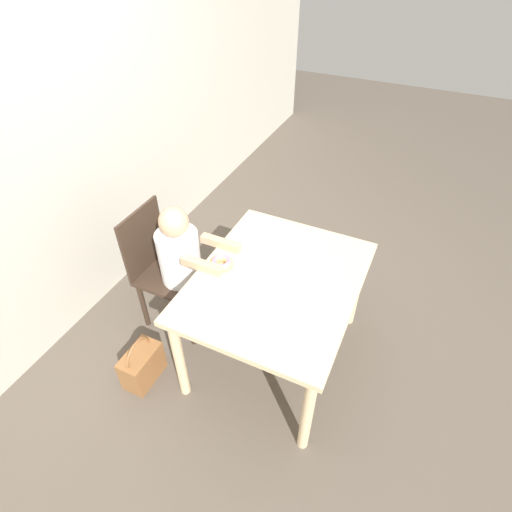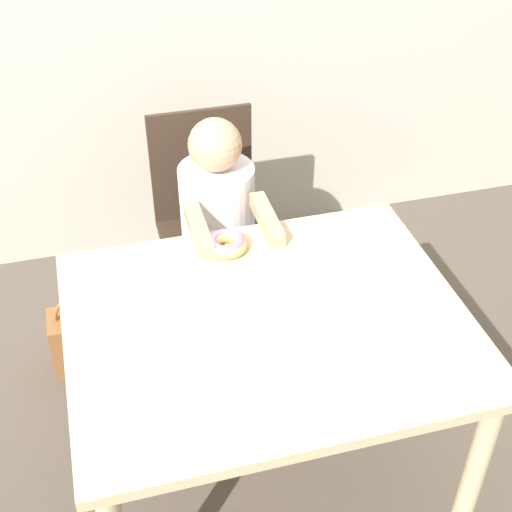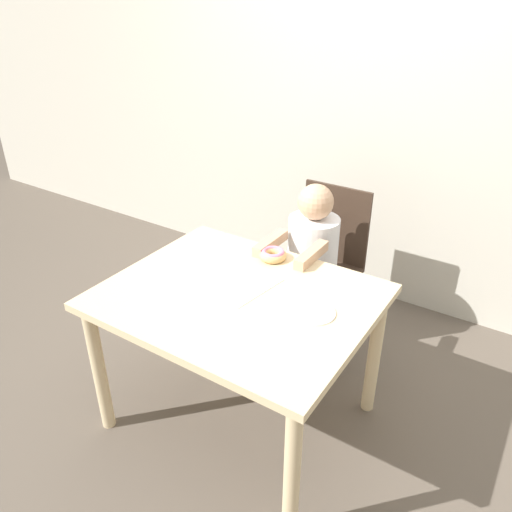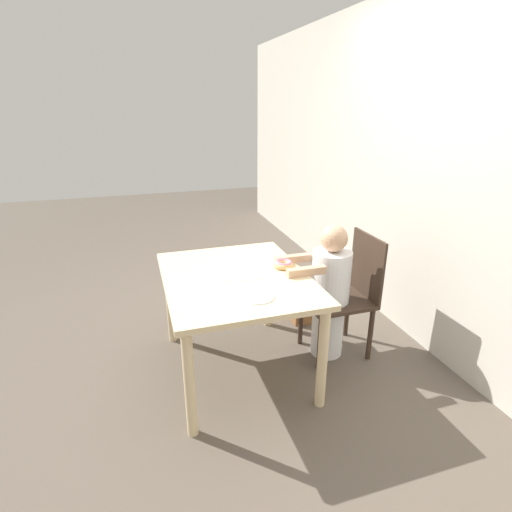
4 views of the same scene
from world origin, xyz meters
name	(u,v)px [view 4 (image 4 of 4)]	position (x,y,z in m)	size (l,w,h in m)	color
ground_plane	(238,368)	(0.00, 0.00, 0.00)	(12.00, 12.00, 0.00)	brown
wall_back	(437,177)	(0.00, 1.43, 1.25)	(8.00, 0.05, 2.50)	beige
dining_table	(236,289)	(0.00, 0.00, 0.61)	(1.11, 0.89, 0.70)	beige
chair	(346,295)	(0.01, 0.80, 0.45)	(0.39, 0.46, 0.88)	#38281E
child_figure	(329,293)	(0.01, 0.67, 0.49)	(0.28, 0.50, 0.98)	white
donut	(284,264)	(-0.04, 0.34, 0.73)	(0.13, 0.13, 0.05)	#DBB270
napkin	(245,271)	(-0.06, 0.08, 0.70)	(0.33, 0.33, 0.00)	white
handbag	(299,304)	(-0.52, 0.68, 0.13)	(0.27, 0.16, 0.35)	brown
plate	(259,297)	(0.33, 0.05, 0.70)	(0.17, 0.17, 0.01)	white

